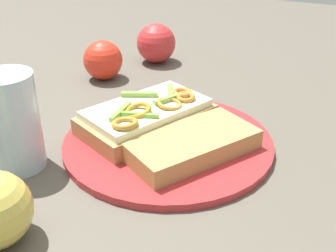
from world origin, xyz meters
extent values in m
plane|color=#554E44|center=(0.00, 0.00, 0.00)|extent=(2.00, 2.00, 0.00)
cylinder|color=#B02A2D|center=(0.00, 0.00, 0.01)|extent=(0.28, 0.28, 0.01)
cube|color=#B08151|center=(0.04, -0.02, 0.02)|extent=(0.17, 0.21, 0.02)
cube|color=#E9ECC0|center=(0.04, -0.02, 0.04)|extent=(0.15, 0.19, 0.01)
torus|color=#AE7F2F|center=(0.04, 0.05, 0.05)|extent=(0.04, 0.04, 0.01)
torus|color=#C67734|center=(0.01, -0.07, 0.05)|extent=(0.04, 0.04, 0.01)
torus|color=#C07D31|center=(0.01, -0.03, 0.05)|extent=(0.05, 0.05, 0.01)
torus|color=#B27F20|center=(0.04, 0.01, 0.05)|extent=(0.05, 0.05, 0.02)
torus|color=#BC762B|center=(0.00, -0.06, 0.05)|extent=(0.04, 0.04, 0.01)
cube|color=#7FA046|center=(0.02, -0.04, 0.05)|extent=(0.03, 0.05, 0.01)
cube|color=#7BB140|center=(0.06, 0.02, 0.05)|extent=(0.01, 0.05, 0.01)
cube|color=#72A642|center=(0.03, -0.07, 0.05)|extent=(0.03, 0.05, 0.01)
cube|color=#7BA347|center=(0.06, -0.04, 0.05)|extent=(0.05, 0.03, 0.01)
cube|color=#72A940|center=(0.04, 0.02, 0.05)|extent=(0.06, 0.02, 0.01)
cube|color=#AE884E|center=(-0.04, 0.02, 0.02)|extent=(0.16, 0.19, 0.03)
sphere|color=red|center=(0.16, -0.29, 0.04)|extent=(0.08, 0.08, 0.08)
sphere|color=red|center=(0.21, -0.17, 0.04)|extent=(0.09, 0.09, 0.07)
cylinder|color=silver|center=(0.15, 0.12, 0.06)|extent=(0.07, 0.07, 0.12)
camera|label=1|loc=(-0.21, 0.45, 0.30)|focal=45.52mm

